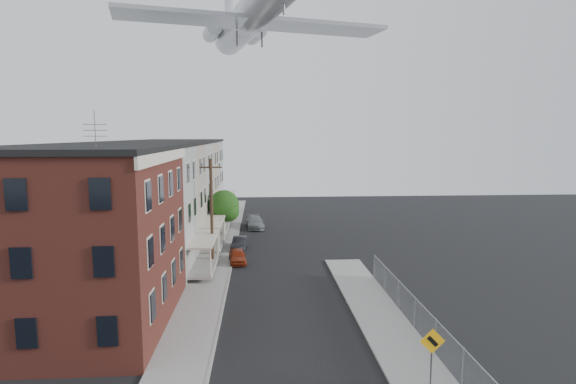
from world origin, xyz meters
The scene contains 19 objects.
ground centered at (0.00, 0.00, 0.00)m, with size 120.00×120.00×0.00m, color black.
sidewalk_left centered at (-5.50, 24.00, 0.06)m, with size 3.00×62.00×0.12m, color gray.
sidewalk_right centered at (5.50, 6.00, 0.06)m, with size 3.00×26.00×0.12m, color gray.
curb_left centered at (-4.05, 24.00, 0.07)m, with size 0.15×62.00×0.14m, color gray.
curb_right centered at (4.05, 6.00, 0.07)m, with size 0.15×26.00×0.14m, color gray.
corner_building centered at (-12.00, 7.00, 5.16)m, with size 10.31×12.30×12.15m.
row_house_a centered at (-11.96, 16.50, 5.13)m, with size 11.98×7.00×10.30m.
row_house_b centered at (-11.96, 23.50, 5.13)m, with size 11.98×7.00×10.30m.
row_house_c centered at (-11.96, 30.50, 5.13)m, with size 11.98×7.00×10.30m.
row_house_d centered at (-11.96, 37.50, 5.13)m, with size 11.98×7.00×10.30m.
row_house_e centered at (-11.96, 44.50, 5.13)m, with size 11.98×7.00×10.30m.
chainlink_fence centered at (7.00, 5.00, 1.00)m, with size 0.06×18.06×1.90m.
warning_sign centered at (5.60, -1.03, 1.88)m, with size 1.10×0.11×2.80m.
utility_pole centered at (-5.60, 18.00, 4.67)m, with size 1.80×0.26×9.00m.
street_tree centered at (-5.27, 27.92, 3.45)m, with size 3.22×3.20×5.20m.
car_near centered at (-3.60, 19.07, 0.59)m, with size 1.39×3.46×1.18m, color maroon.
car_mid centered at (-3.60, 23.57, 0.60)m, with size 1.27×3.64×1.20m, color black.
car_far centered at (-2.21, 33.57, 0.68)m, with size 1.92×4.72×1.37m, color slate.
airplane centered at (-2.40, 25.12, 21.90)m, with size 24.50×28.01×8.06m.
Camera 1 is at (-1.66, -18.63, 10.92)m, focal length 28.00 mm.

